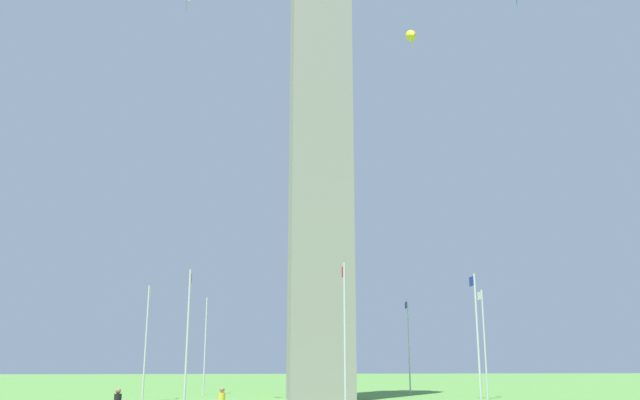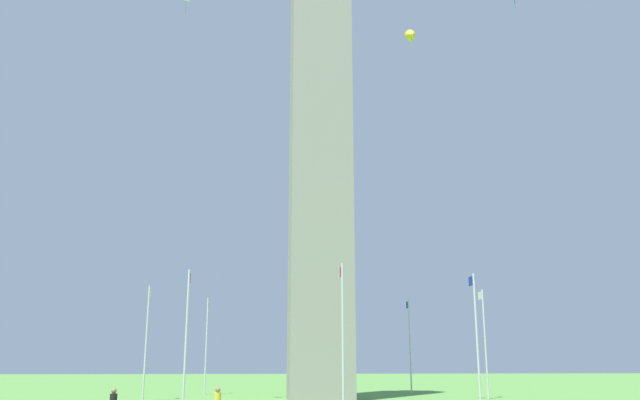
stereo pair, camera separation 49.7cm
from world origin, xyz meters
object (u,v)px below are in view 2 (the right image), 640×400
object	(u,v)px
flagpole_w	(485,338)
obelisk_monument	(320,125)
flagpole_sw	(476,333)
flagpole_e	(147,337)
flagpole_se	(186,331)
flagpole_s	(343,329)
flagpole_nw	(410,342)
flagpole_n	(306,343)
flagpole_ne	(206,341)
kite_yellow_delta	(411,35)

from	to	relation	value
flagpole_w	obelisk_monument	bearing A→B (deg)	90.23
obelisk_monument	flagpole_sw	size ratio (longest dim) A/B	5.21
flagpole_e	flagpole_se	xyz separation A→B (m)	(-9.58, -3.97, 0.00)
flagpole_s	flagpole_se	bearing A→B (deg)	67.50
flagpole_s	flagpole_nw	xyz separation A→B (m)	(23.13, -9.58, 0.00)
obelisk_monument	flagpole_nw	world-z (taller)	obelisk_monument
flagpole_se	flagpole_s	size ratio (longest dim) A/B	1.00
flagpole_n	flagpole_w	size ratio (longest dim) A/B	1.00
flagpole_nw	flagpole_ne	bearing A→B (deg)	90.00
flagpole_se	flagpole_w	xyz separation A→B (m)	(9.58, -23.13, 0.00)
flagpole_n	flagpole_e	world-z (taller)	same
obelisk_monument	flagpole_n	bearing A→B (deg)	0.00
kite_yellow_delta	flagpole_s	bearing A→B (deg)	129.67
flagpole_n	flagpole_s	xyz separation A→B (m)	(-27.10, 0.00, 0.00)
kite_yellow_delta	flagpole_w	bearing A→B (deg)	-41.18
flagpole_sw	flagpole_se	bearing A→B (deg)	90.00
obelisk_monument	kite_yellow_delta	distance (m)	11.29
flagpole_n	flagpole_nw	bearing A→B (deg)	-112.50
flagpole_n	flagpole_w	world-z (taller)	same
obelisk_monument	flagpole_s	size ratio (longest dim) A/B	5.21
flagpole_ne	kite_yellow_delta	bearing A→B (deg)	-138.82
flagpole_nw	flagpole_w	bearing A→B (deg)	-157.50
flagpole_w	flagpole_n	bearing A→B (deg)	45.00
obelisk_monument	flagpole_w	bearing A→B (deg)	-89.77
obelisk_monument	flagpole_n	world-z (taller)	obelisk_monument
flagpole_s	kite_yellow_delta	world-z (taller)	kite_yellow_delta
flagpole_n	flagpole_w	distance (m)	19.16
flagpole_se	kite_yellow_delta	distance (m)	27.41
flagpole_s	flagpole_e	bearing A→B (deg)	45.00
flagpole_n	flagpole_s	size ratio (longest dim) A/B	1.00
flagpole_n	flagpole_s	bearing A→B (deg)	180.00
flagpole_s	kite_yellow_delta	size ratio (longest dim) A/B	5.06
flagpole_ne	flagpole_s	size ratio (longest dim) A/B	1.00
obelisk_monument	flagpole_se	bearing A→B (deg)	134.83
flagpole_s	flagpole_n	bearing A→B (deg)	-0.00
flagpole_sw	flagpole_nw	bearing A→B (deg)	-0.00
flagpole_sw	flagpole_nw	xyz separation A→B (m)	(19.16, -0.00, 0.00)
flagpole_ne	flagpole_e	xyz separation A→B (m)	(-9.58, 3.97, 0.00)
flagpole_n	flagpole_e	size ratio (longest dim) A/B	1.00
flagpole_e	flagpole_w	xyz separation A→B (m)	(-0.00, -27.10, 0.00)
obelisk_monument	flagpole_ne	size ratio (longest dim) A/B	5.21
flagpole_se	flagpole_sw	xyz separation A→B (m)	(-0.00, -19.16, 0.00)
flagpole_n	flagpole_w	xyz separation A→B (m)	(-13.55, -13.55, 0.00)
flagpole_e	flagpole_nw	distance (m)	25.03
flagpole_w	flagpole_e	bearing A→B (deg)	90.00
flagpole_nw	obelisk_monument	bearing A→B (deg)	135.17
flagpole_ne	flagpole_w	size ratio (longest dim) A/B	1.00
obelisk_monument	flagpole_n	xyz separation A→B (m)	(13.60, 0.00, -18.01)
flagpole_se	obelisk_monument	bearing A→B (deg)	-45.17
flagpole_n	kite_yellow_delta	world-z (taller)	kite_yellow_delta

